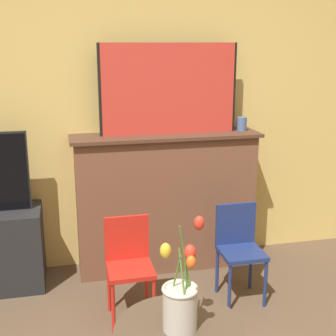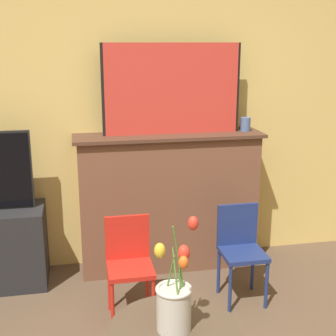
{
  "view_description": "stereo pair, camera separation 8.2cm",
  "coord_description": "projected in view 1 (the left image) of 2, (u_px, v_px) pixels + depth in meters",
  "views": [
    {
      "loc": [
        -0.58,
        -1.45,
        1.75
      ],
      "look_at": [
        0.03,
        1.21,
        1.01
      ],
      "focal_mm": 50.0,
      "sensor_mm": 36.0,
      "label": 1
    },
    {
      "loc": [
        -0.5,
        -1.47,
        1.75
      ],
      "look_at": [
        0.03,
        1.21,
        1.01
      ],
      "focal_mm": 50.0,
      "sensor_mm": 36.0,
      "label": 2
    }
  ],
  "objects": [
    {
      "name": "vase_tulips",
      "position": [
        180.0,
        301.0,
        2.04
      ],
      "size": [
        0.19,
        0.23,
        0.52
      ],
      "color": "beige",
      "rests_on": "side_table"
    },
    {
      "name": "fireplace_mantel",
      "position": [
        166.0,
        200.0,
        3.66
      ],
      "size": [
        1.44,
        0.36,
        1.08
      ],
      "color": "brown",
      "rests_on": "ground"
    },
    {
      "name": "mantel_candle",
      "position": [
        242.0,
        124.0,
        3.64
      ],
      "size": [
        0.08,
        0.08,
        0.11
      ],
      "color": "#4C6699",
      "rests_on": "fireplace_mantel"
    },
    {
      "name": "painting",
      "position": [
        169.0,
        89.0,
        3.45
      ],
      "size": [
        1.04,
        0.03,
        0.67
      ],
      "color": "black",
      "rests_on": "fireplace_mantel"
    },
    {
      "name": "chair_blue",
      "position": [
        239.0,
        245.0,
        3.24
      ],
      "size": [
        0.29,
        0.29,
        0.67
      ],
      "color": "navy",
      "rests_on": "ground"
    },
    {
      "name": "wall_back",
      "position": [
        137.0,
        96.0,
        3.6
      ],
      "size": [
        8.0,
        0.06,
        2.7
      ],
      "color": "#E0BC66",
      "rests_on": "ground"
    },
    {
      "name": "chair_red",
      "position": [
        129.0,
        261.0,
        3.0
      ],
      "size": [
        0.29,
        0.29,
        0.67
      ],
      "color": "red",
      "rests_on": "ground"
    }
  ]
}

